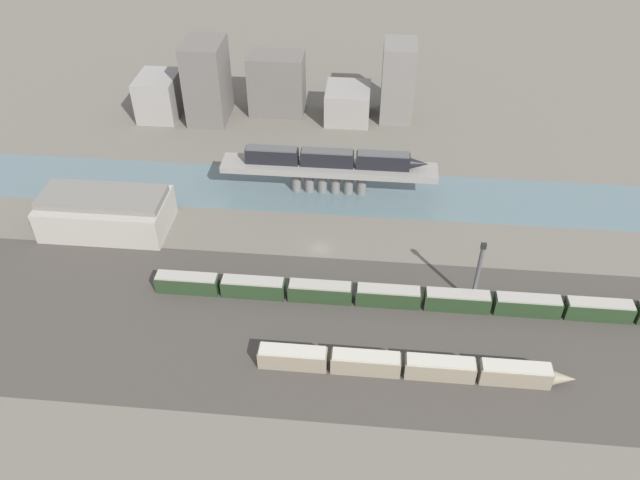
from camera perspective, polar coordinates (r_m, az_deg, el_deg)
The scene contains 14 objects.
ground_plane at distance 139.08m, azimuth 0.03°, elevation -0.82°, with size 400.00×400.00×0.00m, color #666056.
railbed_yard at distance 121.73m, azimuth -1.03°, elevation -8.05°, with size 280.00×42.00×0.01m, color #423D38.
river_water at distance 157.02m, azimuth 0.79°, elevation 4.46°, with size 320.00×19.53×0.01m, color slate.
bridge at distance 153.70m, azimuth 0.81°, elevation 6.29°, with size 52.73×7.13×7.80m.
train_on_bridge at distance 151.61m, azimuth 1.20°, elevation 7.49°, with size 44.24×2.98×4.09m.
train_yard_near at distance 114.10m, azimuth 8.29°, elevation -11.34°, with size 56.18×3.12×4.09m.
train_yard_mid at distance 126.35m, azimuth 10.02°, elevation -5.32°, with size 113.03×3.06×4.08m.
warehouse_building at distance 150.85m, azimuth -18.99°, elevation 2.48°, with size 28.36×14.90×9.33m.
signal_tower at distance 125.08m, azimuth 14.21°, elevation -3.04°, with size 1.00×0.83×15.42m.
city_block_far_left at distance 195.02m, azimuth -14.49°, elevation 12.63°, with size 11.34×14.38×12.33m, color gray.
city_block_left at distance 188.30m, azimuth -10.30°, elevation 14.13°, with size 10.96×14.94×23.28m, color #605B56.
city_block_center at distance 190.71m, azimuth -3.97°, elevation 14.08°, with size 16.23×10.21×17.76m, color #605B56.
city_block_right at distance 188.25m, azimuth 2.55°, elevation 12.39°, with size 12.89×14.41×9.53m, color gray.
city_block_far_right at distance 187.72m, azimuth 7.13°, elevation 14.24°, with size 9.32×12.79×22.50m, color slate.
Camera 1 is at (9.85, -106.25, 89.19)m, focal length 35.00 mm.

